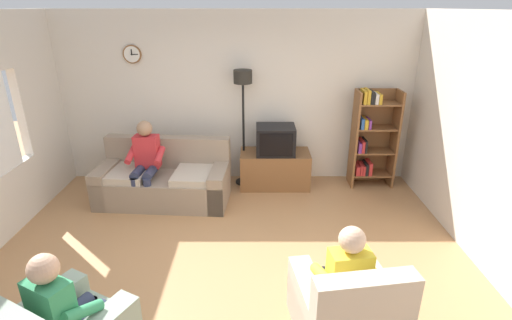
{
  "coord_description": "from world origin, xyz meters",
  "views": [
    {
      "loc": [
        0.3,
        -3.46,
        2.74
      ],
      "look_at": [
        0.3,
        0.83,
        1.01
      ],
      "focal_mm": 27.02,
      "sensor_mm": 36.0,
      "label": 1
    }
  ],
  "objects": [
    {
      "name": "ground_plane",
      "position": [
        0.0,
        0.0,
        0.0
      ],
      "size": [
        12.0,
        12.0,
        0.0
      ],
      "primitive_type": "plane",
      "color": "#B27F51"
    },
    {
      "name": "back_wall_assembly",
      "position": [
        -0.0,
        2.66,
        1.35
      ],
      "size": [
        6.2,
        0.17,
        2.7
      ],
      "color": "silver",
      "rests_on": "ground_plane"
    },
    {
      "name": "couch",
      "position": [
        -1.06,
        1.75,
        0.31
      ],
      "size": [
        1.96,
        1.01,
        0.9
      ],
      "color": "gray",
      "rests_on": "ground_plane"
    },
    {
      "name": "tv_stand",
      "position": [
        0.61,
        2.25,
        0.29
      ],
      "size": [
        1.1,
        0.56,
        0.57
      ],
      "color": "brown",
      "rests_on": "ground_plane"
    },
    {
      "name": "tv",
      "position": [
        0.61,
        2.23,
        0.79
      ],
      "size": [
        0.6,
        0.49,
        0.44
      ],
      "color": "black",
      "rests_on": "tv_stand"
    },
    {
      "name": "bookshelf",
      "position": [
        2.12,
        2.32,
        0.81
      ],
      "size": [
        0.68,
        0.36,
        1.58
      ],
      "color": "brown",
      "rests_on": "ground_plane"
    },
    {
      "name": "floor_lamp",
      "position": [
        0.1,
        2.35,
        1.45
      ],
      "size": [
        0.28,
        0.28,
        1.85
      ],
      "color": "black",
      "rests_on": "ground_plane"
    },
    {
      "name": "armchair_near_bookshelf",
      "position": [
        1.07,
        -0.86,
        0.29
      ],
      "size": [
        0.92,
        0.99,
        0.9
      ],
      "color": "#BCAD99",
      "rests_on": "ground_plane"
    },
    {
      "name": "person_on_couch",
      "position": [
        -1.28,
        1.64,
        0.7
      ],
      "size": [
        0.53,
        0.56,
        1.24
      ],
      "color": "red",
      "rests_on": "ground_plane"
    },
    {
      "name": "person_in_left_armchair",
      "position": [
        -1.16,
        -1.15,
        0.6
      ],
      "size": [
        0.61,
        0.63,
        1.12
      ],
      "color": "#338C59",
      "rests_on": "ground_plane"
    },
    {
      "name": "person_in_right_armchair",
      "position": [
        1.06,
        -0.78,
        0.6
      ],
      "size": [
        0.55,
        0.58,
        1.12
      ],
      "color": "yellow",
      "rests_on": "ground_plane"
    }
  ]
}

